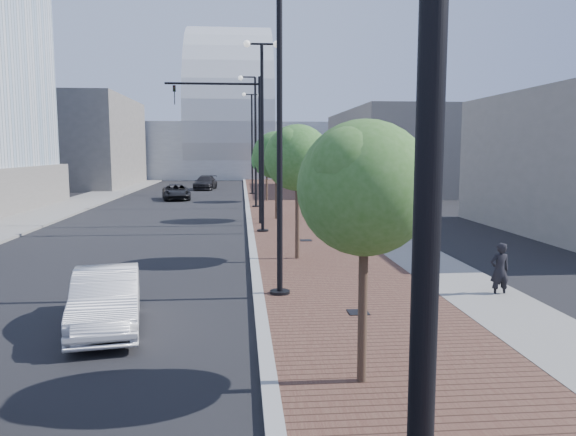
{
  "coord_description": "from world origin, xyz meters",
  "views": [
    {
      "loc": [
        -0.46,
        -5.04,
        4.1
      ],
      "look_at": [
        1.0,
        12.0,
        2.0
      ],
      "focal_mm": 34.45,
      "sensor_mm": 36.0,
      "label": 1
    }
  ],
  "objects": [
    {
      "name": "streetlight_2",
      "position": [
        0.6,
        22.0,
        4.82
      ],
      "size": [
        1.72,
        0.56,
        9.28
      ],
      "color": "black",
      "rests_on": "ground"
    },
    {
      "name": "dark_car_mid",
      "position": [
        -5.85,
        41.53,
        0.64
      ],
      "size": [
        2.9,
        4.9,
        1.28
      ],
      "primitive_type": "imported",
      "rotation": [
        0.0,
        0.0,
        0.18
      ],
      "color": "black",
      "rests_on": "ground"
    },
    {
      "name": "tree_2",
      "position": [
        1.65,
        27.02,
        3.81
      ],
      "size": [
        2.76,
        2.76,
        5.2
      ],
      "color": "#382619",
      "rests_on": "ground"
    },
    {
      "name": "tree_0",
      "position": [
        1.65,
        4.02,
        3.47
      ],
      "size": [
        2.34,
        2.28,
        4.62
      ],
      "color": "#382619",
      "rests_on": "ground"
    },
    {
      "name": "pedestrian",
      "position": [
        6.7,
        9.46,
        0.78
      ],
      "size": [
        0.6,
        0.42,
        1.56
      ],
      "primitive_type": "imported",
      "rotation": [
        0.0,
        0.0,
        3.23
      ],
      "color": "black",
      "rests_on": "ground"
    },
    {
      "name": "convention_center",
      "position": [
        -2.0,
        85.0,
        6.0
      ],
      "size": [
        50.0,
        30.0,
        50.0
      ],
      "color": "#9FA4A9",
      "rests_on": "ground"
    },
    {
      "name": "streetlight_3",
      "position": [
        0.49,
        34.0,
        4.34
      ],
      "size": [
        1.44,
        0.56,
        9.21
      ],
      "color": "black",
      "rests_on": "ground"
    },
    {
      "name": "traffic_mast",
      "position": [
        -0.3,
        25.0,
        4.98
      ],
      "size": [
        5.09,
        0.2,
        8.0
      ],
      "color": "black",
      "rests_on": "ground"
    },
    {
      "name": "dark_car_far",
      "position": [
        -4.17,
        53.46,
        0.71
      ],
      "size": [
        2.49,
        5.08,
        1.42
      ],
      "primitive_type": "imported",
      "rotation": [
        0.0,
        0.0,
        -0.1
      ],
      "color": "black",
      "rests_on": "ground"
    },
    {
      "name": "tree_1",
      "position": [
        1.65,
        15.02,
        3.82
      ],
      "size": [
        2.46,
        2.42,
        5.04
      ],
      "color": "#382619",
      "rests_on": "ground"
    },
    {
      "name": "utility_cover_1",
      "position": [
        2.4,
        8.0,
        0.13
      ],
      "size": [
        0.5,
        0.5,
        0.02
      ],
      "primitive_type": "cube",
      "color": "black",
      "rests_on": "sidewalk"
    },
    {
      "name": "west_sidewalk",
      "position": [
        -13.0,
        40.0,
        0.06
      ],
      "size": [
        4.0,
        140.0,
        0.12
      ],
      "primitive_type": "cube",
      "color": "slate",
      "rests_on": "ground"
    },
    {
      "name": "sidewalk",
      "position": [
        3.5,
        40.0,
        0.06
      ],
      "size": [
        7.0,
        140.0,
        0.12
      ],
      "primitive_type": "cube",
      "color": "#4C2D23",
      "rests_on": "ground"
    },
    {
      "name": "utility_cover_2",
      "position": [
        2.4,
        19.0,
        0.13
      ],
      "size": [
        0.5,
        0.5,
        0.02
      ],
      "primitive_type": "cube",
      "color": "black",
      "rests_on": "sidewalk"
    },
    {
      "name": "commercial_block_nw",
      "position": [
        -20.0,
        60.0,
        5.0
      ],
      "size": [
        14.0,
        20.0,
        10.0
      ],
      "primitive_type": "cube",
      "color": "#635E59",
      "rests_on": "ground"
    },
    {
      "name": "white_sedan",
      "position": [
        -3.58,
        7.69,
        0.68
      ],
      "size": [
        2.14,
        4.33,
        1.36
      ],
      "primitive_type": "imported",
      "rotation": [
        0.0,
        0.0,
        0.18
      ],
      "color": "silver",
      "rests_on": "ground"
    },
    {
      "name": "commercial_block_ne",
      "position": [
        16.0,
        50.0,
        4.0
      ],
      "size": [
        12.0,
        22.0,
        8.0
      ],
      "primitive_type": "cube",
      "color": "#66615C",
      "rests_on": "ground"
    },
    {
      "name": "streetlight_4",
      "position": [
        0.6,
        46.0,
        4.82
      ],
      "size": [
        1.72,
        0.56,
        9.28
      ],
      "color": "black",
      "rests_on": "ground"
    },
    {
      "name": "concrete_strip",
      "position": [
        6.2,
        40.0,
        0.07
      ],
      "size": [
        2.4,
        140.0,
        0.13
      ],
      "primitive_type": "cube",
      "color": "slate",
      "rests_on": "ground"
    },
    {
      "name": "curb",
      "position": [
        0.0,
        40.0,
        0.07
      ],
      "size": [
        0.3,
        140.0,
        0.14
      ],
      "primitive_type": "cube",
      "color": "gray",
      "rests_on": "ground"
    },
    {
      "name": "streetlight_1",
      "position": [
        0.49,
        10.0,
        4.34
      ],
      "size": [
        1.44,
        0.56,
        9.21
      ],
      "color": "black",
      "rests_on": "ground"
    },
    {
      "name": "streetlight_0",
      "position": [
        0.6,
        -2.0,
        4.82
      ],
      "size": [
        1.72,
        0.56,
        9.28
      ],
      "color": "black",
      "rests_on": "ground"
    },
    {
      "name": "tree_3",
      "position": [
        1.65,
        39.02,
        3.32
      ],
      "size": [
        2.48,
        2.44,
        4.55
      ],
      "color": "#382619",
      "rests_on": "ground"
    }
  ]
}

